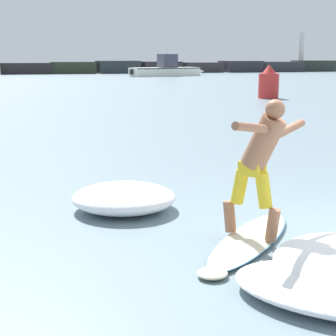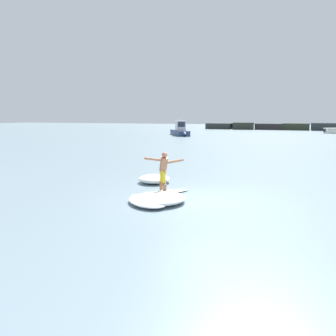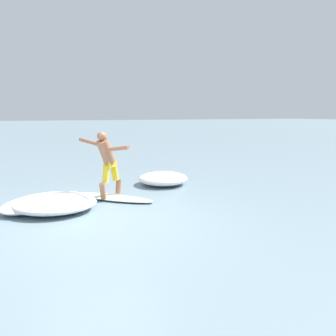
% 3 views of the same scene
% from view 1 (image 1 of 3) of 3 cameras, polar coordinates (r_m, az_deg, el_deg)
% --- Properties ---
extents(rock_jetty_breakwater, '(53.48, 4.90, 5.15)m').
position_cam_1_polar(rock_jetty_breakwater, '(69.64, -1.75, 10.22)').
color(rock_jetty_breakwater, '#2B302F').
rests_on(rock_jetty_breakwater, ground).
extents(surfboard, '(2.01, 2.06, 0.22)m').
position_cam_1_polar(surfboard, '(6.54, 8.21, -7.28)').
color(surfboard, beige).
rests_on(surfboard, ground).
extents(surfer, '(1.30, 0.99, 1.58)m').
position_cam_1_polar(surfer, '(6.29, 9.39, 1.05)').
color(surfer, '#976044').
rests_on(surfer, surfboard).
extents(fishing_boat_near_jetty, '(8.64, 3.50, 3.14)m').
position_cam_1_polar(fishing_boat_near_jetty, '(58.69, -0.10, 9.98)').
color(fishing_boat_near_jetty, white).
rests_on(fishing_boat_near_jetty, ground).
extents(channel_marker_buoy, '(1.02, 1.02, 1.67)m').
position_cam_1_polar(channel_marker_buoy, '(28.73, 10.19, 8.46)').
color(channel_marker_buoy, red).
rests_on(channel_marker_buoy, ground).
extents(wave_foam_beside, '(1.93, 1.94, 0.36)m').
position_cam_1_polar(wave_foam_beside, '(7.82, -4.51, -3.03)').
color(wave_foam_beside, white).
rests_on(wave_foam_beside, ground).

